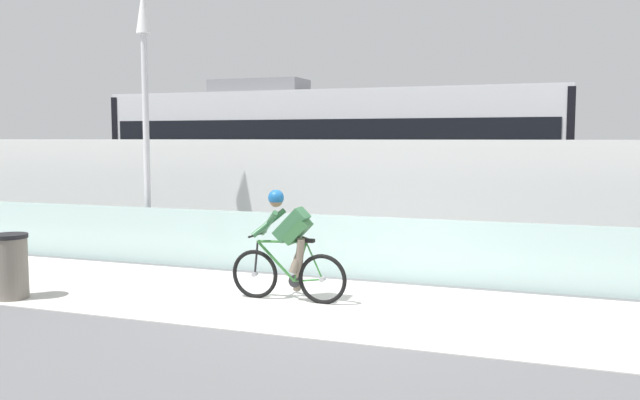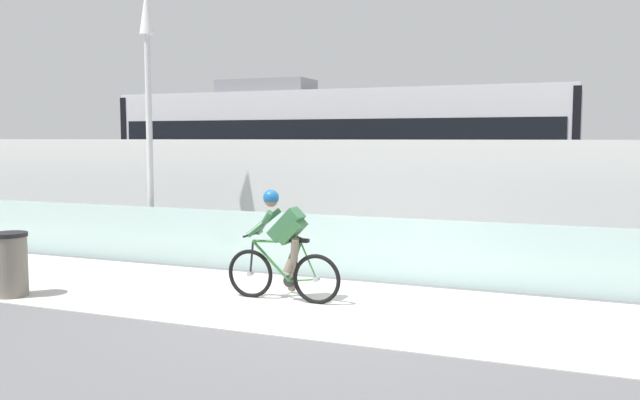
% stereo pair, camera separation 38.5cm
% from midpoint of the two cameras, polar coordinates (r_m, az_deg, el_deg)
% --- Properties ---
extents(ground_plane, '(200.00, 200.00, 0.00)m').
position_cam_midpoint_polar(ground_plane, '(9.50, 0.20, -8.99)').
color(ground_plane, slate).
extents(bike_path_deck, '(32.00, 3.20, 0.01)m').
position_cam_midpoint_polar(bike_path_deck, '(9.50, 0.20, -8.95)').
color(bike_path_deck, silver).
rests_on(bike_path_deck, ground).
extents(glass_parapet, '(32.00, 0.05, 1.05)m').
position_cam_midpoint_polar(glass_parapet, '(11.12, 3.43, -4.12)').
color(glass_parapet, silver).
rests_on(glass_parapet, ground).
extents(concrete_barrier_wall, '(32.00, 0.36, 2.31)m').
position_cam_midpoint_polar(concrete_barrier_wall, '(12.76, 5.74, -0.06)').
color(concrete_barrier_wall, silver).
rests_on(concrete_barrier_wall, ground).
extents(tram_rail_near, '(32.00, 0.08, 0.01)m').
position_cam_midpoint_polar(tram_rail_near, '(15.30, 7.98, -3.54)').
color(tram_rail_near, '#595654').
rests_on(tram_rail_near, ground).
extents(tram_rail_far, '(32.00, 0.08, 0.01)m').
position_cam_midpoint_polar(tram_rail_far, '(16.69, 9.00, -2.82)').
color(tram_rail_far, '#595654').
rests_on(tram_rail_far, ground).
extents(tram, '(11.06, 2.54, 3.81)m').
position_cam_midpoint_polar(tram, '(16.47, 0.37, 3.73)').
color(tram, silver).
rests_on(tram, ground).
extents(cyclist_on_bike, '(1.77, 0.58, 1.61)m').
position_cam_midpoint_polar(cyclist_on_bike, '(9.60, -3.87, -4.07)').
color(cyclist_on_bike, black).
rests_on(cyclist_on_bike, ground).
extents(lamp_post_antenna, '(0.28, 0.28, 5.20)m').
position_cam_midpoint_polar(lamp_post_antenna, '(13.28, -15.50, 9.21)').
color(lamp_post_antenna, gray).
rests_on(lamp_post_antenna, ground).
extents(trash_bin, '(0.51, 0.51, 0.96)m').
position_cam_midpoint_polar(trash_bin, '(10.84, -25.79, -5.12)').
color(trash_bin, slate).
rests_on(trash_bin, ground).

